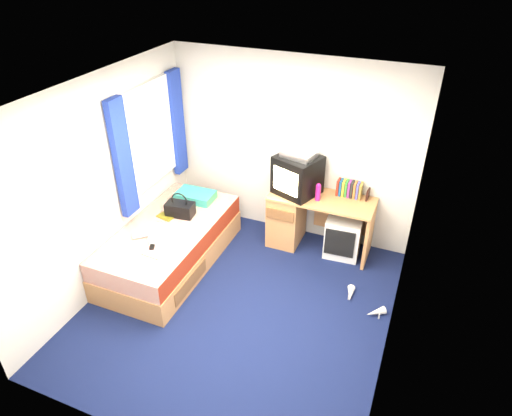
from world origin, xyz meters
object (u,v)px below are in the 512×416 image
at_px(desk, 300,216).
at_px(remote_control, 153,245).
at_px(storage_cube, 343,235).
at_px(magazine, 170,214).
at_px(colour_swatch_fan, 151,256).
at_px(aerosol_can, 313,187).
at_px(handbag, 180,209).
at_px(bed, 170,245).
at_px(picture_frame, 368,194).
at_px(vcr, 299,154).
at_px(white_heels, 363,303).
at_px(crt_tv, 297,175).
at_px(towel, 167,236).
at_px(water_bottle, 141,235).
at_px(pillow, 195,196).
at_px(pink_water_bottle, 318,193).

relative_size(desk, remote_control, 8.13).
xyz_separation_m(storage_cube, magazine, (-2.05, -0.77, 0.28)).
xyz_separation_m(magazine, colour_swatch_fan, (0.26, -0.81, -0.00)).
distance_m(aerosol_can, handbag, 1.69).
bearing_deg(desk, colour_swatch_fan, -127.11).
relative_size(bed, remote_control, 12.50).
bearing_deg(colour_swatch_fan, picture_frame, 41.29).
xyz_separation_m(vcr, white_heels, (1.10, -0.89, -1.24)).
bearing_deg(desk, handbag, -150.72).
relative_size(storage_cube, colour_swatch_fan, 2.44).
bearing_deg(white_heels, handbag, 176.53).
relative_size(desk, handbag, 3.58).
bearing_deg(desk, crt_tv, -179.62).
xyz_separation_m(towel, white_heels, (2.24, 0.37, -0.56)).
bearing_deg(handbag, vcr, 24.18).
xyz_separation_m(water_bottle, white_heels, (2.54, 0.45, -0.54)).
height_order(handbag, white_heels, handbag).
relative_size(bed, magazine, 7.14).
bearing_deg(remote_control, towel, 36.47).
xyz_separation_m(crt_tv, colour_swatch_fan, (-1.14, -1.59, -0.45)).
distance_m(storage_cube, crt_tv, 0.98).
bearing_deg(magazine, water_bottle, -94.38).
bearing_deg(vcr, water_bottle, -123.39).
distance_m(handbag, towel, 0.53).
xyz_separation_m(pillow, desk, (1.34, 0.34, -0.19)).
bearing_deg(storage_cube, picture_frame, 36.44).
distance_m(towel, white_heels, 2.34).
relative_size(pillow, handbag, 1.36).
xyz_separation_m(pillow, vcr, (1.28, 0.34, 0.69)).
relative_size(pillow, storage_cube, 0.92).
bearing_deg(towel, remote_control, -119.07).
height_order(storage_cube, aerosol_can, aerosol_can).
bearing_deg(bed, pillow, 90.50).
bearing_deg(crt_tv, remote_control, -110.08).
relative_size(towel, remote_control, 2.10).
relative_size(pink_water_bottle, handbag, 0.56).
xyz_separation_m(storage_cube, remote_control, (-1.89, -1.42, 0.28)).
bearing_deg(handbag, towel, -82.53).
distance_m(bed, remote_control, 0.49).
relative_size(desk, vcr, 3.34).
xyz_separation_m(pillow, remote_control, (0.05, -1.09, -0.04)).
relative_size(vcr, white_heels, 0.80).
bearing_deg(storage_cube, bed, -156.04).
bearing_deg(pillow, colour_swatch_fan, -83.75).
bearing_deg(remote_control, water_bottle, 132.06).
height_order(crt_tv, magazine, crt_tv).
bearing_deg(white_heels, bed, -176.68).
distance_m(remote_control, white_heels, 2.45).
distance_m(pink_water_bottle, handbag, 1.71).
distance_m(desk, magazine, 1.67).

